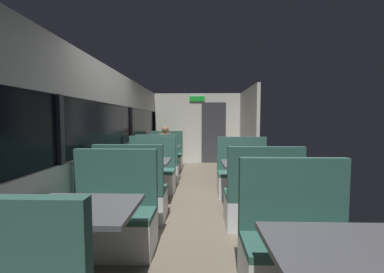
# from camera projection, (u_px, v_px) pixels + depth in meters

# --- Properties ---
(ground_plane) EXTENTS (3.30, 9.20, 0.02)m
(ground_plane) POSITION_uv_depth(u_px,v_px,m) (195.00, 207.00, 4.07)
(ground_plane) COLOR #665B4C
(carriage_window_panel_left) EXTENTS (0.09, 8.48, 2.30)m
(carriage_window_panel_left) POSITION_uv_depth(u_px,v_px,m) (107.00, 139.00, 4.04)
(carriage_window_panel_left) COLOR beige
(carriage_window_panel_left) RESTS_ON ground_plane
(carriage_end_bulkhead) EXTENTS (2.90, 0.11, 2.30)m
(carriage_end_bulkhead) POSITION_uv_depth(u_px,v_px,m) (199.00, 129.00, 8.17)
(carriage_end_bulkhead) COLOR beige
(carriage_end_bulkhead) RESTS_ON ground_plane
(carriage_aisle_panel_right) EXTENTS (0.08, 2.40, 2.30)m
(carriage_aisle_panel_right) POSITION_uv_depth(u_px,v_px,m) (248.00, 130.00, 6.94)
(carriage_aisle_panel_right) COLOR beige
(carriage_aisle_panel_right) RESTS_ON ground_plane
(dining_table_near_window) EXTENTS (0.90, 0.70, 0.74)m
(dining_table_near_window) POSITION_uv_depth(u_px,v_px,m) (80.00, 219.00, 1.97)
(dining_table_near_window) COLOR #9E9EA3
(dining_table_near_window) RESTS_ON ground_plane
(bench_near_window_facing_entry) EXTENTS (0.95, 0.50, 1.10)m
(bench_near_window_facing_entry) POSITION_uv_depth(u_px,v_px,m) (112.00, 221.00, 2.69)
(bench_near_window_facing_entry) COLOR silver
(bench_near_window_facing_entry) RESTS_ON ground_plane
(dining_table_mid_window) EXTENTS (0.90, 0.70, 0.74)m
(dining_table_mid_window) POSITION_uv_depth(u_px,v_px,m) (143.00, 166.00, 4.18)
(dining_table_mid_window) COLOR #9E9EA3
(dining_table_mid_window) RESTS_ON ground_plane
(bench_mid_window_facing_end) EXTENTS (0.95, 0.50, 1.10)m
(bench_mid_window_facing_end) POSITION_uv_depth(u_px,v_px,m) (132.00, 197.00, 3.51)
(bench_mid_window_facing_end) COLOR silver
(bench_mid_window_facing_end) RESTS_ON ground_plane
(bench_mid_window_facing_entry) EXTENTS (0.95, 0.50, 1.10)m
(bench_mid_window_facing_entry) POSITION_uv_depth(u_px,v_px,m) (151.00, 175.00, 4.90)
(bench_mid_window_facing_entry) COLOR silver
(bench_mid_window_facing_entry) RESTS_ON ground_plane
(dining_table_far_window) EXTENTS (0.90, 0.70, 0.74)m
(dining_table_far_window) POSITION_uv_depth(u_px,v_px,m) (162.00, 150.00, 6.40)
(dining_table_far_window) COLOR #9E9EA3
(dining_table_far_window) RESTS_ON ground_plane
(bench_far_window_facing_end) EXTENTS (0.95, 0.50, 1.10)m
(bench_far_window_facing_end) POSITION_uv_depth(u_px,v_px,m) (158.00, 167.00, 5.72)
(bench_far_window_facing_end) COLOR silver
(bench_far_window_facing_end) RESTS_ON ground_plane
(bench_far_window_facing_entry) EXTENTS (0.95, 0.50, 1.10)m
(bench_far_window_facing_entry) POSITION_uv_depth(u_px,v_px,m) (166.00, 158.00, 7.12)
(bench_far_window_facing_entry) COLOR silver
(bench_far_window_facing_entry) RESTS_ON ground_plane
(dining_table_front_aisle) EXTENTS (0.90, 0.70, 0.74)m
(dining_table_front_aisle) POSITION_uv_depth(u_px,v_px,m) (354.00, 267.00, 1.32)
(dining_table_front_aisle) COLOR #9E9EA3
(dining_table_front_aisle) RESTS_ON ground_plane
(bench_front_aisle_facing_entry) EXTENTS (0.95, 0.50, 1.10)m
(bench_front_aisle_facing_entry) POSITION_uv_depth(u_px,v_px,m) (299.00, 253.00, 2.04)
(bench_front_aisle_facing_entry) COLOR silver
(bench_front_aisle_facing_entry) RESTS_ON ground_plane
(dining_table_rear_aisle) EXTENTS (0.90, 0.70, 0.74)m
(dining_table_rear_aisle) POSITION_uv_depth(u_px,v_px,m) (251.00, 169.00, 3.93)
(dining_table_rear_aisle) COLOR #9E9EA3
(dining_table_rear_aisle) RESTS_ON ground_plane
(bench_rear_aisle_facing_end) EXTENTS (0.95, 0.50, 1.10)m
(bench_rear_aisle_facing_end) POSITION_uv_depth(u_px,v_px,m) (262.00, 203.00, 3.26)
(bench_rear_aisle_facing_end) COLOR silver
(bench_rear_aisle_facing_end) RESTS_ON ground_plane
(bench_rear_aisle_facing_entry) EXTENTS (0.95, 0.50, 1.10)m
(bench_rear_aisle_facing_entry) POSITION_uv_depth(u_px,v_px,m) (243.00, 178.00, 4.65)
(bench_rear_aisle_facing_entry) COLOR silver
(bench_rear_aisle_facing_entry) RESTS_ON ground_plane
(seated_passenger) EXTENTS (0.47, 0.55, 1.26)m
(seated_passenger) POSITION_uv_depth(u_px,v_px,m) (166.00, 151.00, 7.03)
(seated_passenger) COLOR #26262D
(seated_passenger) RESTS_ON ground_plane
(coffee_cup_primary) EXTENTS (0.07, 0.07, 0.09)m
(coffee_cup_primary) POSITION_uv_depth(u_px,v_px,m) (145.00, 156.00, 4.33)
(coffee_cup_primary) COLOR #26598C
(coffee_cup_primary) RESTS_ON dining_table_mid_window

